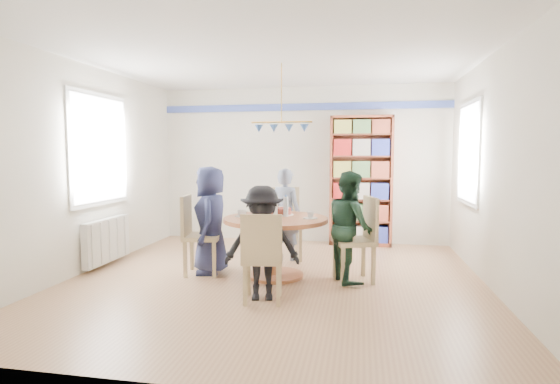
% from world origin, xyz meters
% --- Properties ---
extents(ground, '(5.00, 5.00, 0.00)m').
position_xyz_m(ground, '(0.00, 0.00, 0.00)').
color(ground, '#A67E57').
extents(room_shell, '(5.00, 5.00, 5.00)m').
position_xyz_m(room_shell, '(-0.26, 0.87, 1.65)').
color(room_shell, white).
rests_on(room_shell, ground).
extents(radiator, '(0.12, 1.00, 0.60)m').
position_xyz_m(radiator, '(-2.42, 0.30, 0.35)').
color(radiator, silver).
rests_on(radiator, ground).
extents(dining_table, '(1.30, 1.30, 0.75)m').
position_xyz_m(dining_table, '(-0.01, 0.17, 0.56)').
color(dining_table, '#975431').
rests_on(dining_table, ground).
extents(chair_left, '(0.51, 0.51, 1.02)m').
position_xyz_m(chair_left, '(-1.05, 0.12, 0.56)').
color(chair_left, tan).
rests_on(chair_left, ground).
extents(chair_right, '(0.57, 0.57, 1.03)m').
position_xyz_m(chair_right, '(1.03, 0.19, 0.57)').
color(chair_right, tan).
rests_on(chair_right, ground).
extents(chair_far, '(0.58, 0.58, 1.05)m').
position_xyz_m(chair_far, '(-0.07, 1.17, 0.58)').
color(chair_far, tan).
rests_on(chair_far, ground).
extents(chair_near, '(0.47, 0.47, 0.94)m').
position_xyz_m(chair_near, '(0.04, -0.82, 0.52)').
color(chair_near, tan).
rests_on(chair_near, ground).
extents(person_left, '(0.58, 0.76, 1.38)m').
position_xyz_m(person_left, '(-0.87, 0.19, 0.69)').
color(person_left, '#1A1E3B').
rests_on(person_left, ground).
extents(person_right, '(0.70, 0.79, 1.34)m').
position_xyz_m(person_right, '(0.91, 0.16, 0.67)').
color(person_right, '#172F21').
rests_on(person_right, ground).
extents(person_far, '(0.56, 0.46, 1.33)m').
position_xyz_m(person_far, '(-0.05, 1.09, 0.67)').
color(person_far, gray).
rests_on(person_far, ground).
extents(person_near, '(0.85, 0.59, 1.21)m').
position_xyz_m(person_near, '(0.01, -0.69, 0.60)').
color(person_near, black).
rests_on(person_near, ground).
extents(bookshelf, '(1.03, 0.31, 2.17)m').
position_xyz_m(bookshelf, '(1.03, 2.34, 1.07)').
color(bookshelf, maroon).
rests_on(bookshelf, ground).
extents(tableware, '(1.05, 1.05, 0.28)m').
position_xyz_m(tableware, '(-0.03, 0.20, 0.81)').
color(tableware, white).
rests_on(tableware, dining_table).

